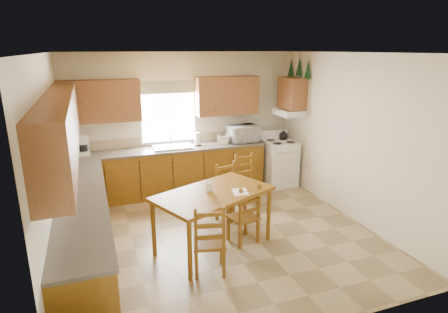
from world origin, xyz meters
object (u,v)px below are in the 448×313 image
object	(u,v)px
chair_far_left	(231,194)
stove	(279,163)
chair_near_right	(243,213)
dining_table	(213,220)
chair_near_left	(209,238)
microwave	(243,134)
chair_far_right	(247,180)

from	to	relation	value
chair_far_left	stove	bearing A→B (deg)	24.65
chair_near_right	stove	bearing A→B (deg)	-143.23
dining_table	chair_near_left	world-z (taller)	chair_near_left
chair_near_left	chair_near_right	size ratio (longest dim) A/B	1.04
microwave	chair_far_left	distance (m)	1.87
dining_table	chair_near_right	world-z (taller)	chair_near_right
dining_table	chair_near_right	xyz separation A→B (m)	(0.47, 0.02, 0.03)
dining_table	chair_far_left	xyz separation A→B (m)	(0.55, 0.74, 0.05)
dining_table	stove	bearing A→B (deg)	20.14
stove	chair_near_right	xyz separation A→B (m)	(-1.66, -1.99, -0.00)
dining_table	microwave	bearing A→B (deg)	35.06
chair_near_left	chair_far_right	size ratio (longest dim) A/B	1.06
chair_far_left	chair_near_right	bearing A→B (deg)	-111.02
stove	chair_far_left	distance (m)	2.03
microwave	chair_near_left	xyz separation A→B (m)	(-1.65, -2.84, -0.61)
stove	dining_table	xyz separation A→B (m)	(-2.12, -2.01, -0.03)
chair_near_right	microwave	bearing A→B (deg)	-126.02
dining_table	chair_far_left	distance (m)	0.92
microwave	dining_table	bearing A→B (deg)	-128.77
chair_far_left	chair_far_right	bearing A→B (deg)	33.77
dining_table	chair_far_right	bearing A→B (deg)	27.54
stove	chair_far_right	size ratio (longest dim) A/B	1.02
chair_near_right	chair_near_left	bearing A→B (deg)	25.65
chair_far_left	dining_table	bearing A→B (deg)	-141.09
chair_near_right	dining_table	bearing A→B (deg)	-10.77
microwave	chair_far_left	world-z (taller)	microwave
chair_far_left	chair_far_right	world-z (taller)	chair_far_left
stove	chair_near_right	distance (m)	2.59
chair_near_left	chair_far_right	xyz separation A→B (m)	(1.34, 1.90, -0.03)
chair_near_left	chair_near_right	xyz separation A→B (m)	(0.71, 0.57, -0.02)
microwave	chair_near_right	world-z (taller)	microwave
microwave	chair_far_right	xyz separation A→B (m)	(-0.31, -0.94, -0.64)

